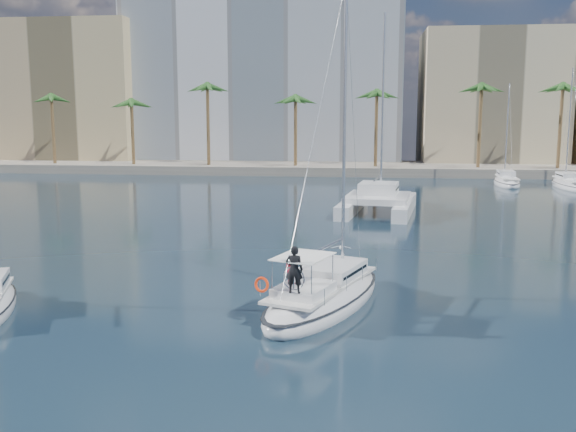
# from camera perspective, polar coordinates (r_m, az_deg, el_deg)

# --- Properties ---
(ground) EXTENTS (160.00, 160.00, 0.00)m
(ground) POSITION_cam_1_polar(r_m,az_deg,el_deg) (30.54, 0.13, -6.62)
(ground) COLOR black
(ground) RESTS_ON ground
(quay) EXTENTS (120.00, 14.00, 1.20)m
(quay) POSITION_cam_1_polar(r_m,az_deg,el_deg) (90.59, 4.48, 4.28)
(quay) COLOR gray
(quay) RESTS_ON ground
(building_modern) EXTENTS (42.00, 16.00, 28.00)m
(building_modern) POSITION_cam_1_polar(r_m,az_deg,el_deg) (103.49, -1.98, 12.34)
(building_modern) COLOR silver
(building_modern) RESTS_ON ground
(building_tan_left) EXTENTS (22.00, 14.00, 22.00)m
(building_tan_left) POSITION_cam_1_polar(r_m,az_deg,el_deg) (108.17, -18.48, 10.15)
(building_tan_left) COLOR tan
(building_tan_left) RESTS_ON ground
(building_beige) EXTENTS (20.00, 14.00, 20.00)m
(building_beige) POSITION_cam_1_polar(r_m,az_deg,el_deg) (100.96, 17.51, 9.73)
(building_beige) COLOR #CAB991
(building_beige) RESTS_ON ground
(palm_left) EXTENTS (3.60, 3.60, 12.30)m
(palm_left) POSITION_cam_1_polar(r_m,az_deg,el_deg) (93.94, -17.09, 10.00)
(palm_left) COLOR brown
(palm_left) RESTS_ON ground
(palm_centre) EXTENTS (3.60, 3.60, 12.30)m
(palm_centre) POSITION_cam_1_polar(r_m,az_deg,el_deg) (86.28, 4.46, 10.47)
(palm_centre) COLOR brown
(palm_centre) RESTS_ON ground
(main_sloop) EXTENTS (6.36, 10.41, 14.75)m
(main_sloop) POSITION_cam_1_polar(r_m,az_deg,el_deg) (27.90, 3.22, -7.12)
(main_sloop) COLOR silver
(main_sloop) RESTS_ON ground
(catamaran) EXTENTS (7.11, 11.91, 16.49)m
(catamaran) POSITION_cam_1_polar(r_m,az_deg,el_deg) (54.31, 8.02, 1.49)
(catamaran) COLOR silver
(catamaran) RESTS_ON ground
(seagull) EXTENTS (1.11, 0.48, 0.21)m
(seagull) POSITION_cam_1_polar(r_m,az_deg,el_deg) (36.04, 4.76, -2.80)
(seagull) COLOR silver
(seagull) RESTS_ON ground
(moored_yacht_a) EXTENTS (3.37, 9.52, 11.90)m
(moored_yacht_a) POSITION_cam_1_polar(r_m,az_deg,el_deg) (78.45, 18.85, 2.62)
(moored_yacht_a) COLOR silver
(moored_yacht_a) RESTS_ON ground
(moored_yacht_b) EXTENTS (3.32, 10.83, 13.72)m
(moored_yacht_b) POSITION_cam_1_polar(r_m,az_deg,el_deg) (78.19, 23.82, 2.30)
(moored_yacht_b) COLOR silver
(moored_yacht_b) RESTS_ON ground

